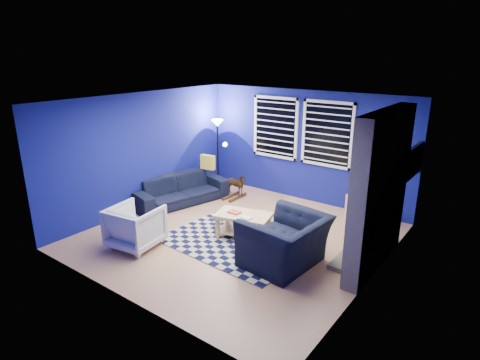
# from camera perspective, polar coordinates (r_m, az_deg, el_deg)

# --- Properties ---
(floor) EXTENTS (5.00, 5.00, 0.00)m
(floor) POSITION_cam_1_polar(r_m,az_deg,el_deg) (7.55, -0.39, -7.99)
(floor) COLOR tan
(floor) RESTS_ON ground
(ceiling) EXTENTS (5.00, 5.00, 0.00)m
(ceiling) POSITION_cam_1_polar(r_m,az_deg,el_deg) (6.84, -0.43, 11.20)
(ceiling) COLOR white
(ceiling) RESTS_ON wall_back
(wall_back) EXTENTS (5.00, 0.00, 5.00)m
(wall_back) POSITION_cam_1_polar(r_m,az_deg,el_deg) (9.15, 9.10, 4.75)
(wall_back) COLOR navy
(wall_back) RESTS_ON floor
(wall_left) EXTENTS (0.00, 5.00, 5.00)m
(wall_left) POSITION_cam_1_polar(r_m,az_deg,el_deg) (8.78, -13.58, 3.91)
(wall_left) COLOR navy
(wall_left) RESTS_ON floor
(wall_right) EXTENTS (0.00, 5.00, 5.00)m
(wall_right) POSITION_cam_1_polar(r_m,az_deg,el_deg) (6.01, 19.01, -3.06)
(wall_right) COLOR navy
(wall_right) RESTS_ON floor
(fireplace) EXTENTS (0.65, 2.00, 2.50)m
(fireplace) POSITION_cam_1_polar(r_m,az_deg,el_deg) (6.52, 19.18, -1.96)
(fireplace) COLOR gray
(fireplace) RESTS_ON floor
(window_left) EXTENTS (1.17, 0.06, 1.42)m
(window_left) POSITION_cam_1_polar(r_m,az_deg,el_deg) (9.41, 5.03, 7.44)
(window_left) COLOR black
(window_left) RESTS_ON wall_back
(window_right) EXTENTS (1.17, 0.06, 1.42)m
(window_right) POSITION_cam_1_polar(r_m,az_deg,el_deg) (8.81, 12.27, 6.38)
(window_right) COLOR black
(window_right) RESTS_ON wall_back
(tv) EXTENTS (0.07, 1.00, 0.58)m
(tv) POSITION_cam_1_polar(r_m,az_deg,el_deg) (7.83, 23.38, 2.38)
(tv) COLOR black
(tv) RESTS_ON wall_right
(rug) EXTENTS (2.61, 2.13, 0.02)m
(rug) POSITION_cam_1_polar(r_m,az_deg,el_deg) (7.39, -0.01, -8.52)
(rug) COLOR black
(rug) RESTS_ON floor
(sofa) EXTENTS (2.31, 1.35, 0.63)m
(sofa) POSITION_cam_1_polar(r_m,az_deg,el_deg) (9.14, -8.56, -1.34)
(sofa) COLOR black
(sofa) RESTS_ON floor
(armchair_big) EXTENTS (1.35, 1.21, 0.82)m
(armchair_big) POSITION_cam_1_polar(r_m,az_deg,el_deg) (6.49, 6.38, -8.67)
(armchair_big) COLOR black
(armchair_big) RESTS_ON floor
(armchair_bent) EXTENTS (0.92, 0.94, 0.75)m
(armchair_bent) POSITION_cam_1_polar(r_m,az_deg,el_deg) (7.27, -14.64, -6.41)
(armchair_bent) COLOR gray
(armchair_bent) RESTS_ON floor
(rocking_horse) EXTENTS (0.39, 0.65, 0.51)m
(rocking_horse) POSITION_cam_1_polar(r_m,az_deg,el_deg) (9.32, -0.82, -0.69)
(rocking_horse) COLOR #442915
(rocking_horse) RESTS_ON floor
(coffee_table) EXTENTS (1.10, 0.80, 0.49)m
(coffee_table) POSITION_cam_1_polar(r_m,az_deg,el_deg) (7.35, 0.47, -5.80)
(coffee_table) COLOR #D7B779
(coffee_table) RESTS_ON rug
(cabinet) EXTENTS (0.70, 0.59, 0.58)m
(cabinet) POSITION_cam_1_polar(r_m,az_deg,el_deg) (8.54, 17.04, -3.76)
(cabinet) COLOR #D7B779
(cabinet) RESTS_ON floor
(floor_lamp) EXTENTS (0.47, 0.29, 1.71)m
(floor_lamp) POSITION_cam_1_polar(r_m,az_deg,el_deg) (9.83, -3.15, 6.75)
(floor_lamp) COLOR black
(floor_lamp) RESTS_ON floor
(throw_pillow) EXTENTS (0.37, 0.15, 0.34)m
(throw_pillow) POSITION_cam_1_polar(r_m,az_deg,el_deg) (9.45, -4.61, 2.55)
(throw_pillow) COLOR yellow
(throw_pillow) RESTS_ON sofa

